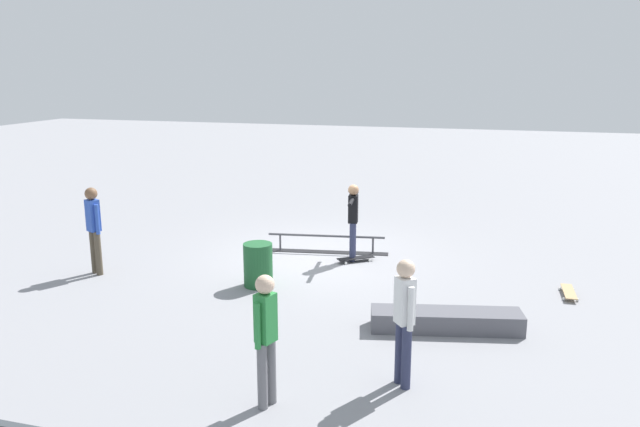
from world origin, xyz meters
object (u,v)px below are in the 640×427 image
Objects in this scene: grind_rail at (326,245)px; loose_skateboard_natural at (569,292)px; bystander_white_shirt at (404,316)px; skate_ledge at (446,320)px; bystander_blue_shirt at (94,226)px; trash_bin at (258,265)px; bystander_green_shirt at (266,333)px; skater_main at (353,217)px; skateboard_main at (356,258)px.

loose_skateboard_natural is at bearing 155.56° from grind_rail.
loose_skateboard_natural is at bearing -68.37° from bystander_white_shirt.
loose_skateboard_natural is at bearing -133.33° from skate_ledge.
skate_ledge is 2.93m from loose_skateboard_natural.
bystander_blue_shirt is 7.09m from bystander_white_shirt.
trash_bin is (3.17, -3.02, -0.55)m from bystander_white_shirt.
skate_ledge is 1.34× the size of bystander_blue_shirt.
loose_skateboard_natural is (-2.41, -4.05, -0.89)m from bystander_white_shirt.
grind_rail is at bearing -12.89° from bystander_white_shirt.
skater_main is at bearing 21.75° from bystander_green_shirt.
bystander_blue_shirt is 6.25m from bystander_green_shirt.
bystander_green_shirt is at bearing 84.39° from bystander_white_shirt.
skater_main is 0.96× the size of bystander_white_shirt.
bystander_green_shirt is at bearing 169.68° from bystander_blue_shirt.
skater_main is at bearing -123.59° from trash_bin.
bystander_green_shirt reaches higher than loose_skateboard_natural.
bystander_white_shirt reaches higher than skate_ledge.
bystander_white_shirt is at bearing 106.26° from grind_rail.
trash_bin is (1.35, 2.04, -0.54)m from skater_main.
grind_rail is at bearing -119.88° from bystander_blue_shirt.
bystander_blue_shirt is at bearing -70.54° from skater_main.
bystander_white_shirt reaches higher than trash_bin.
bystander_green_shirt is 4.33m from trash_bin.
bystander_white_shirt is 4.41m from trash_bin.
skater_main is at bearing -105.05° from loose_skateboard_natural.
loose_skateboard_natural is 5.69m from trash_bin.
skate_ledge is 2.85× the size of trash_bin.
grind_rail is at bearing 111.52° from skateboard_main.
skater_main reaches higher than skate_ledge.
bystander_green_shirt is (1.91, 2.87, 0.79)m from skate_ledge.
skater_main is 5.37m from bystander_white_shirt.
bystander_green_shirt reaches higher than grind_rail.
skateboard_main is at bearing 20.96° from bystander_green_shirt.
loose_skateboard_natural is at bearing 70.46° from skater_main.
skate_ledge is at bearing -160.76° from bystander_blue_shirt.
trash_bin is at bearing -149.75° from bystander_blue_shirt.
loose_skateboard_natural is (-2.01, -2.13, -0.08)m from skate_ledge.
skateboard_main is 2.45m from trash_bin.
skate_ledge is at bearing -49.40° from bystander_white_shirt.
skate_ledge is 3.08× the size of skateboard_main.
grind_rail is 1.68× the size of skater_main.
skater_main is (-0.70, 0.41, 0.78)m from grind_rail.
skateboard_main is at bearing -126.31° from trash_bin.
loose_skateboard_natural is (-8.93, -1.26, -0.92)m from bystander_blue_shirt.
bystander_green_shirt is 6.41m from loose_skateboard_natural.
bystander_blue_shirt is 1.05× the size of bystander_green_shirt.
bystander_blue_shirt is (4.00, 2.67, 0.82)m from grind_rail.
bystander_green_shirt is at bearing 90.46° from grind_rail.
grind_rail is 1.62× the size of bystander_white_shirt.
skateboard_main is at bearing -18.42° from bystander_white_shirt.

